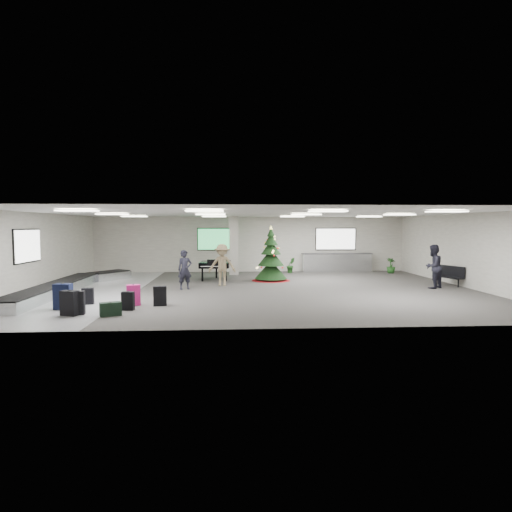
{
  "coord_description": "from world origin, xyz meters",
  "views": [
    {
      "loc": [
        -1.16,
        -17.85,
        2.65
      ],
      "look_at": [
        -0.05,
        1.0,
        1.33
      ],
      "focal_mm": 30.0,
      "sensor_mm": 36.0,
      "label": 1
    }
  ],
  "objects": [
    {
      "name": "navy_suitcase",
      "position": [
        -6.51,
        -4.04,
        0.41
      ],
      "size": [
        0.56,
        0.36,
        0.85
      ],
      "rotation": [
        0.0,
        0.0,
        -0.09
      ],
      "color": "black",
      "rests_on": "ground"
    },
    {
      "name": "potted_plant_left",
      "position": [
        2.24,
        6.19,
        0.44
      ],
      "size": [
        0.58,
        0.52,
        0.88
      ],
      "primitive_type": "imported",
      "rotation": [
        0.0,
        0.0,
        0.31
      ],
      "color": "#123818",
      "rests_on": "ground"
    },
    {
      "name": "grand_piano",
      "position": [
        -1.94,
        3.25,
        0.75
      ],
      "size": [
        1.54,
        1.92,
        1.06
      ],
      "rotation": [
        0.0,
        0.0,
        -0.05
      ],
      "color": "black",
      "rests_on": "ground"
    },
    {
      "name": "suitcase_5",
      "position": [
        -5.95,
        -5.01,
        0.37
      ],
      "size": [
        0.56,
        0.42,
        0.77
      ],
      "rotation": [
        0.0,
        0.0,
        -0.33
      ],
      "color": "black",
      "rests_on": "ground"
    },
    {
      "name": "pink_suitcase",
      "position": [
        -4.43,
        -3.46,
        0.35
      ],
      "size": [
        0.5,
        0.37,
        0.72
      ],
      "rotation": [
        0.0,
        0.0,
        0.3
      ],
      "color": "#D61C7A",
      "rests_on": "ground"
    },
    {
      "name": "traveler_a",
      "position": [
        -3.1,
        0.13,
        0.83
      ],
      "size": [
        0.71,
        0.6,
        1.66
      ],
      "primitive_type": "imported",
      "rotation": [
        0.0,
        0.0,
        0.39
      ],
      "color": "black",
      "rests_on": "ground"
    },
    {
      "name": "ground",
      "position": [
        0.0,
        0.0,
        0.0
      ],
      "size": [
        18.0,
        18.0,
        0.0
      ],
      "primitive_type": "plane",
      "color": "#3C3A37",
      "rests_on": "ground"
    },
    {
      "name": "christmas_tree",
      "position": [
        0.78,
        2.8,
        0.92
      ],
      "size": [
        1.88,
        1.88,
        2.68
      ],
      "color": "maroon",
      "rests_on": "ground"
    },
    {
      "name": "potted_plant_right",
      "position": [
        7.86,
        5.65,
        0.44
      ],
      "size": [
        0.69,
        0.69,
        0.87
      ],
      "primitive_type": "imported",
      "rotation": [
        0.0,
        0.0,
        2.34
      ],
      "color": "#123818",
      "rests_on": "ground"
    },
    {
      "name": "baggage_carousel",
      "position": [
        -7.84,
        -0.08,
        0.21
      ],
      "size": [
        2.28,
        9.71,
        0.43
      ],
      "color": "silver",
      "rests_on": "ground"
    },
    {
      "name": "suitcase_1",
      "position": [
        -4.42,
        -4.27,
        0.29
      ],
      "size": [
        0.4,
        0.25,
        0.6
      ],
      "rotation": [
        0.0,
        0.0,
        -0.14
      ],
      "color": "black",
      "rests_on": "ground"
    },
    {
      "name": "room_envelope",
      "position": [
        -0.38,
        0.67,
        2.33
      ],
      "size": [
        18.02,
        14.02,
        3.21
      ],
      "color": "#A7A499",
      "rests_on": "ground"
    },
    {
      "name": "suitcase_3",
      "position": [
        -3.54,
        -3.56,
        0.33
      ],
      "size": [
        0.47,
        0.31,
        0.68
      ],
      "rotation": [
        0.0,
        0.0,
        0.17
      ],
      "color": "black",
      "rests_on": "ground"
    },
    {
      "name": "green_duffel",
      "position": [
        -4.73,
        -5.1,
        0.2
      ],
      "size": [
        0.67,
        0.52,
        0.42
      ],
      "rotation": [
        0.0,
        0.0,
        0.43
      ],
      "color": "black",
      "rests_on": "ground"
    },
    {
      "name": "traveler_bench",
      "position": [
        7.43,
        -0.22,
        0.94
      ],
      "size": [
        1.15,
        1.09,
        1.87
      ],
      "primitive_type": "imported",
      "rotation": [
        0.0,
        0.0,
        3.72
      ],
      "color": "black",
      "rests_on": "ground"
    },
    {
      "name": "service_counter",
      "position": [
        5.0,
        6.65,
        0.55
      ],
      "size": [
        4.05,
        0.65,
        1.08
      ],
      "color": "silver",
      "rests_on": "ground"
    },
    {
      "name": "suitcase_0",
      "position": [
        -5.79,
        -4.9,
        0.36
      ],
      "size": [
        0.49,
        0.31,
        0.73
      ],
      "rotation": [
        0.0,
        0.0,
        0.13
      ],
      "color": "black",
      "rests_on": "ground"
    },
    {
      "name": "bench",
      "position": [
        8.59,
        0.52,
        0.5
      ],
      "size": [
        0.92,
        1.48,
        0.89
      ],
      "rotation": [
        0.0,
        0.0,
        0.34
      ],
      "color": "black",
      "rests_on": "ground"
    },
    {
      "name": "traveler_b",
      "position": [
        -1.55,
        1.18,
        0.93
      ],
      "size": [
        1.25,
        0.77,
        1.86
      ],
      "primitive_type": "imported",
      "rotation": [
        0.0,
        0.0,
        -0.07
      ],
      "color": "#827050",
      "rests_on": "ground"
    },
    {
      "name": "suitcase_8",
      "position": [
        -6.02,
        -3.17,
        0.28
      ],
      "size": [
        0.4,
        0.26,
        0.57
      ],
      "rotation": [
        0.0,
        0.0,
        0.12
      ],
      "color": "black",
      "rests_on": "ground"
    }
  ]
}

